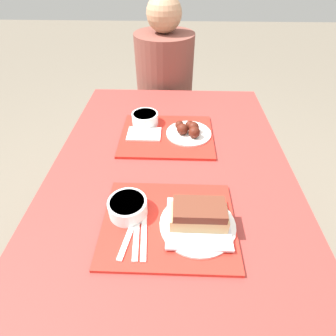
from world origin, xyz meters
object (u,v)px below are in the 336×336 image
object	(u,v)px
tray_far	(167,136)
person_seated_across	(165,71)
bowl_coleslaw_far	(145,118)
wings_plate_far	(189,130)
tray_near	(170,223)
brisket_sandwich_plate	(198,218)
bowl_coleslaw_near	(128,206)

from	to	relation	value
tray_far	person_seated_across	bearing A→B (deg)	93.34
bowl_coleslaw_far	wings_plate_far	world-z (taller)	wings_plate_far
wings_plate_far	person_seated_across	bearing A→B (deg)	101.21
tray_near	brisket_sandwich_plate	bearing A→B (deg)	-6.70
brisket_sandwich_plate	bowl_coleslaw_far	world-z (taller)	brisket_sandwich_plate
brisket_sandwich_plate	bowl_coleslaw_far	xyz separation A→B (m)	(-0.22, 0.58, -0.00)
tray_far	bowl_coleslaw_near	distance (m)	0.46
bowl_coleslaw_far	person_seated_across	bearing A→B (deg)	84.08
tray_near	brisket_sandwich_plate	distance (m)	0.09
brisket_sandwich_plate	wings_plate_far	size ratio (longest dim) A/B	1.15
tray_near	bowl_coleslaw_near	size ratio (longest dim) A/B	3.36
bowl_coleslaw_far	wings_plate_far	distance (m)	0.22
brisket_sandwich_plate	person_seated_across	size ratio (longest dim) A/B	0.32
tray_near	tray_far	size ratio (longest dim) A/B	1.00
bowl_coleslaw_near	bowl_coleslaw_far	xyz separation A→B (m)	(-0.00, 0.54, 0.00)
wings_plate_far	tray_near	bearing A→B (deg)	-98.00
bowl_coleslaw_near	person_seated_across	distance (m)	1.15
bowl_coleslaw_near	brisket_sandwich_plate	size ratio (longest dim) A/B	0.53
bowl_coleslaw_near	tray_near	bearing A→B (deg)	-13.14
tray_far	tray_near	bearing A→B (deg)	-86.54
bowl_coleslaw_near	wings_plate_far	size ratio (longest dim) A/B	0.61
tray_near	wings_plate_far	world-z (taller)	wings_plate_far
bowl_coleslaw_near	bowl_coleslaw_far	size ratio (longest dim) A/B	1.00
bowl_coleslaw_near	bowl_coleslaw_far	bearing A→B (deg)	90.00
tray_near	brisket_sandwich_plate	world-z (taller)	brisket_sandwich_plate
tray_near	bowl_coleslaw_far	size ratio (longest dim) A/B	3.36
tray_near	tray_far	xyz separation A→B (m)	(-0.03, 0.48, 0.00)
bowl_coleslaw_near	person_seated_across	bearing A→B (deg)	86.84
wings_plate_far	person_seated_across	size ratio (longest dim) A/B	0.28
brisket_sandwich_plate	bowl_coleslaw_far	bearing A→B (deg)	110.56
tray_near	brisket_sandwich_plate	size ratio (longest dim) A/B	1.77
tray_far	wings_plate_far	size ratio (longest dim) A/B	2.04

